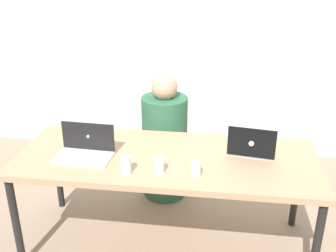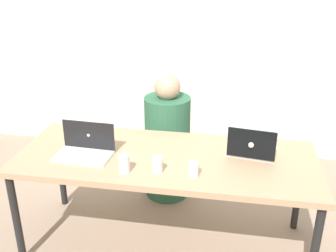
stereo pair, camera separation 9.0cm
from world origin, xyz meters
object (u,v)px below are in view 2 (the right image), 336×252
(laptop_front_left, at_px, (85,149))
(water_glass_left, at_px, (124,165))
(water_glass_right, at_px, (194,170))
(laptop_back_right, at_px, (252,149))
(person_at_center, at_px, (167,143))
(water_glass_center, at_px, (158,166))

(laptop_front_left, distance_m, water_glass_left, 0.36)
(water_glass_right, bearing_deg, laptop_front_left, 168.63)
(laptop_front_left, relative_size, laptop_back_right, 1.11)
(person_at_center, distance_m, water_glass_right, 0.98)
(laptop_back_right, distance_m, water_glass_left, 0.84)
(water_glass_left, bearing_deg, laptop_back_right, 25.00)
(water_glass_center, bearing_deg, water_glass_left, -169.62)
(laptop_back_right, bearing_deg, laptop_front_left, 17.87)
(laptop_back_right, bearing_deg, person_at_center, -31.94)
(person_at_center, xyz_separation_m, water_glass_center, (0.10, -0.88, 0.27))
(water_glass_right, distance_m, water_glass_center, 0.22)
(laptop_front_left, distance_m, water_glass_right, 0.74)
(laptop_back_right, bearing_deg, water_glass_left, 33.26)
(person_at_center, distance_m, laptop_front_left, 0.89)
(laptop_back_right, distance_m, water_glass_center, 0.65)
(water_glass_right, bearing_deg, laptop_back_right, 43.75)
(person_at_center, relative_size, water_glass_left, 9.48)
(water_glass_right, bearing_deg, person_at_center, 109.63)
(laptop_front_left, height_order, water_glass_center, laptop_front_left)
(person_at_center, relative_size, laptop_front_left, 2.91)
(water_glass_center, bearing_deg, water_glass_right, -2.66)
(water_glass_right, bearing_deg, water_glass_left, -176.45)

